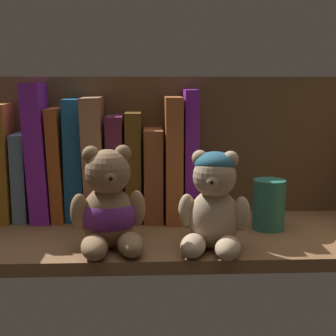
% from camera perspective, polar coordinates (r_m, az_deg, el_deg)
% --- Properties ---
extents(shelf_board, '(0.73, 0.26, 0.02)m').
position_cam_1_polar(shelf_board, '(0.82, -0.65, -8.23)').
color(shelf_board, brown).
rests_on(shelf_board, ground).
extents(shelf_back_panel, '(0.76, 0.01, 0.27)m').
position_cam_1_polar(shelf_back_panel, '(0.92, -0.95, 1.96)').
color(shelf_back_panel, brown).
rests_on(shelf_back_panel, ground).
extents(book_2, '(0.02, 0.11, 0.21)m').
position_cam_1_polar(book_2, '(0.93, -18.15, 0.70)').
color(book_2, '#A46F1F').
rests_on(book_2, shelf_board).
extents(book_3, '(0.02, 0.09, 0.16)m').
position_cam_1_polar(book_3, '(0.93, -16.36, -0.87)').
color(book_3, '#688CAC').
rests_on(book_3, shelf_board).
extents(book_4, '(0.04, 0.12, 0.25)m').
position_cam_1_polar(book_4, '(0.91, -14.51, 1.87)').
color(book_4, purple).
rests_on(book_4, shelf_board).
extents(book_5, '(0.03, 0.11, 0.20)m').
position_cam_1_polar(book_5, '(0.91, -12.53, 0.53)').
color(book_5, '#AF5522').
rests_on(book_5, shelf_board).
extents(book_6, '(0.03, 0.09, 0.22)m').
position_cam_1_polar(book_6, '(0.90, -10.65, 1.04)').
color(book_6, '#1C61A1').
rests_on(book_6, shelf_board).
extents(book_7, '(0.04, 0.14, 0.22)m').
position_cam_1_polar(book_7, '(0.90, -8.33, 1.16)').
color(book_7, '#A26D4F').
rests_on(book_7, shelf_board).
extents(book_8, '(0.03, 0.12, 0.19)m').
position_cam_1_polar(book_8, '(0.90, -6.03, 0.17)').
color(book_8, '#5D1E3C').
rests_on(book_8, shelf_board).
extents(book_9, '(0.03, 0.12, 0.19)m').
position_cam_1_polar(book_9, '(0.90, -3.96, 0.38)').
color(book_9, brown).
rests_on(book_9, shelf_board).
extents(book_10, '(0.03, 0.13, 0.16)m').
position_cam_1_polar(book_10, '(0.90, -1.74, -0.52)').
color(book_10, brown).
rests_on(book_10, shelf_board).
extents(book_11, '(0.03, 0.15, 0.22)m').
position_cam_1_polar(book_11, '(0.90, 0.53, 1.26)').
color(book_11, '#A05328').
rests_on(book_11, shelf_board).
extents(book_12, '(0.02, 0.11, 0.23)m').
position_cam_1_polar(book_12, '(0.90, 2.50, 1.66)').
color(book_12, purple).
rests_on(book_12, shelf_board).
extents(teddy_bear_larger, '(0.12, 0.12, 0.15)m').
position_cam_1_polar(teddy_bear_larger, '(0.74, -6.89, -4.72)').
color(teddy_bear_larger, '#93704C').
rests_on(teddy_bear_larger, shelf_board).
extents(teddy_bear_smaller, '(0.11, 0.12, 0.15)m').
position_cam_1_polar(teddy_bear_smaller, '(0.73, 5.32, -4.11)').
color(teddy_bear_smaller, tan).
rests_on(teddy_bear_smaller, shelf_board).
extents(pillar_candle, '(0.05, 0.05, 0.08)m').
position_cam_1_polar(pillar_candle, '(0.85, 11.58, -4.15)').
color(pillar_candle, '#2D7A66').
rests_on(pillar_candle, shelf_board).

